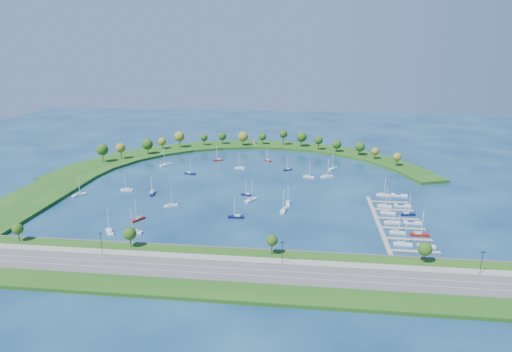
# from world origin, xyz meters

# --- Properties ---
(ground) EXTENTS (700.00, 700.00, 0.00)m
(ground) POSITION_xyz_m (0.00, 0.00, 0.00)
(ground) COLOR #082548
(ground) RESTS_ON ground
(south_shoreline) EXTENTS (420.00, 43.10, 11.60)m
(south_shoreline) POSITION_xyz_m (0.03, -122.88, 1.00)
(south_shoreline) COLOR #1A4E14
(south_shoreline) RESTS_ON ground
(breakwater) EXTENTS (286.74, 247.64, 2.00)m
(breakwater) POSITION_xyz_m (-46.33, 48.72, 0.99)
(breakwater) COLOR #1A4E14
(breakwater) RESTS_ON ground
(breakwater_trees) EXTENTS (236.90, 87.86, 14.79)m
(breakwater_trees) POSITION_xyz_m (-20.38, 87.07, 10.42)
(breakwater_trees) COLOR #382314
(breakwater_trees) RESTS_ON breakwater
(harbor_tower) EXTENTS (2.60, 2.60, 3.88)m
(harbor_tower) POSITION_xyz_m (-9.02, 115.64, 3.99)
(harbor_tower) COLOR gray
(harbor_tower) RESTS_ON breakwater
(dock_system) EXTENTS (24.28, 82.00, 1.60)m
(dock_system) POSITION_xyz_m (85.30, -61.00, 0.35)
(dock_system) COLOR gray
(dock_system) RESTS_ON ground
(moored_boat_0) EXTENTS (8.85, 2.82, 12.87)m
(moored_boat_0) POSITION_xyz_m (1.80, -62.55, 0.93)
(moored_boat_0) COLOR #0A0F40
(moored_boat_0) RESTS_ON ground
(moored_boat_1) EXTENTS (6.43, 8.48, 12.46)m
(moored_boat_1) POSITION_xyz_m (-50.35, -72.22, 0.92)
(moored_boat_1) COLOR maroon
(moored_boat_1) RESTS_ON ground
(moored_boat_2) EXTENTS (6.86, 5.25, 10.11)m
(moored_boat_2) POSITION_xyz_m (25.75, 36.14, 0.86)
(moored_boat_2) COLOR #0A0F40
(moored_boat_2) RESTS_ON ground
(moored_boat_3) EXTENTS (7.33, 8.92, 13.40)m
(moored_boat_3) POSITION_xyz_m (-58.07, -90.08, 0.95)
(moored_boat_3) COLOR white
(moored_boat_3) RESTS_ON ground
(moored_boat_4) EXTENTS (7.43, 3.35, 10.55)m
(moored_boat_4) POSITION_xyz_m (2.64, -24.94, 0.87)
(moored_boat_4) COLOR #0A0F40
(moored_boat_4) RESTS_ON ground
(moored_boat_5) EXTENTS (3.45, 8.29, 11.82)m
(moored_boat_5) POSITION_xyz_m (-57.03, -30.03, 0.90)
(moored_boat_5) COLOR #0A0F40
(moored_boat_5) RESTS_ON ground
(moored_boat_6) EXTENTS (6.84, 5.60, 10.27)m
(moored_boat_6) POSITION_xyz_m (7.96, 61.90, 0.86)
(moored_boat_6) COLOR maroon
(moored_boat_6) RESTS_ON ground
(moored_boat_7) EXTENTS (9.24, 6.24, 13.30)m
(moored_boat_7) POSITION_xyz_m (54.41, 20.83, 0.95)
(moored_boat_7) COLOR white
(moored_boat_7) RESTS_ON ground
(moored_boat_8) EXTENTS (2.57, 7.84, 11.38)m
(moored_boat_8) POSITION_xyz_m (29.15, -38.23, 0.89)
(moored_boat_8) COLOR white
(moored_boat_8) RESTS_ON ground
(moored_boat_9) EXTENTS (6.93, 8.34, 12.57)m
(moored_boat_9) POSITION_xyz_m (-102.42, -37.57, 0.92)
(moored_boat_9) COLOR white
(moored_boat_9) RESTS_ON ground
(moored_boat_10) EXTENTS (8.53, 9.11, 14.35)m
(moored_boat_10) POSITION_xyz_m (-70.53, 38.57, 0.98)
(moored_boat_10) COLOR white
(moored_boat_10) RESTS_ON ground
(moored_boat_11) EXTENTS (8.29, 2.53, 12.10)m
(moored_boat_11) POSITION_xyz_m (-11.19, 36.54, 0.91)
(moored_boat_11) COLOR white
(moored_boat_11) RESTS_ON ground
(moored_boat_12) EXTENTS (8.10, 2.83, 11.69)m
(moored_boat_12) POSITION_xyz_m (-76.39, -24.46, 0.90)
(moored_boat_12) COLOR white
(moored_boat_12) RESTS_ON ground
(moored_boat_13) EXTENTS (7.26, 7.78, 12.23)m
(moored_boat_13) POSITION_xyz_m (60.06, 43.05, 0.91)
(moored_boat_13) COLOR white
(moored_boat_13) RESTS_ON ground
(moored_boat_14) EXTENTS (8.32, 3.77, 11.82)m
(moored_boat_14) POSITION_xyz_m (41.45, 18.78, 0.90)
(moored_boat_14) COLOR white
(moored_boat_14) RESTS_ON ground
(moored_boat_15) EXTENTS (7.08, 8.88, 13.22)m
(moored_boat_15) POSITION_xyz_m (6.53, -34.69, 0.94)
(moored_boat_15) COLOR white
(moored_boat_15) RESTS_ON ground
(moored_boat_16) EXTENTS (8.71, 3.08, 12.55)m
(moored_boat_16) POSITION_xyz_m (-46.10, -88.38, 0.92)
(moored_boat_16) COLOR white
(moored_boat_16) RESTS_ON ground
(moored_boat_17) EXTENTS (8.51, 4.25, 12.04)m
(moored_boat_17) POSITION_xyz_m (-45.29, 17.11, 0.91)
(moored_boat_17) COLOR #0A0F40
(moored_boat_17) RESTS_ON ground
(moored_boat_18) EXTENTS (7.96, 6.03, 11.70)m
(moored_boat_18) POSITION_xyz_m (-39.12, -49.55, 0.90)
(moored_boat_18) COLOR white
(moored_boat_18) RESTS_ON ground
(moored_boat_19) EXTENTS (3.84, 9.14, 13.03)m
(moored_boat_19) POSITION_xyz_m (27.22, -49.68, 0.94)
(moored_boat_19) COLOR white
(moored_boat_19) RESTS_ON ground
(moored_boat_20) EXTENTS (4.00, 7.97, 11.29)m
(moored_boat_20) POSITION_xyz_m (-58.37, -27.23, 0.89)
(moored_boat_20) COLOR white
(moored_boat_20) RESTS_ON ground
(moored_boat_21) EXTENTS (8.47, 4.37, 12.00)m
(moored_boat_21) POSITION_xyz_m (-32.77, 58.42, 0.91)
(moored_boat_21) COLOR maroon
(moored_boat_21) RESTS_ON ground
(docked_boat_0) EXTENTS (8.54, 2.96, 12.34)m
(docked_boat_0) POSITION_xyz_m (85.52, -87.39, 0.92)
(docked_boat_0) COLOR white
(docked_boat_0) RESTS_ON ground
(docked_boat_1) EXTENTS (8.36, 3.32, 1.66)m
(docked_boat_1) POSITION_xyz_m (95.98, -88.05, 0.61)
(docked_boat_1) COLOR white
(docked_boat_1) RESTS_ON ground
(docked_boat_2) EXTENTS (7.54, 2.71, 10.86)m
(docked_boat_2) POSITION_xyz_m (85.53, -73.57, 0.88)
(docked_boat_2) COLOR white
(docked_boat_2) RESTS_ON ground
(docked_boat_3) EXTENTS (9.13, 2.64, 13.38)m
(docked_boat_3) POSITION_xyz_m (96.00, -75.26, 0.95)
(docked_boat_3) COLOR maroon
(docked_boat_3) RESTS_ON ground
(docked_boat_4) EXTENTS (8.72, 3.48, 12.46)m
(docked_boat_4) POSITION_xyz_m (85.51, -60.88, 0.92)
(docked_boat_4) COLOR white
(docked_boat_4) RESTS_ON ground
(docked_boat_5) EXTENTS (9.25, 3.04, 1.86)m
(docked_boat_5) POSITION_xyz_m (95.97, -59.74, 0.68)
(docked_boat_5) COLOR white
(docked_boat_5) RESTS_ON ground
(docked_boat_6) EXTENTS (8.51, 3.63, 12.12)m
(docked_boat_6) POSITION_xyz_m (85.52, -46.60, 0.91)
(docked_boat_6) COLOR white
(docked_boat_6) RESTS_ON ground
(docked_boat_7) EXTENTS (8.65, 3.44, 12.38)m
(docked_boat_7) POSITION_xyz_m (96.02, -47.77, 0.92)
(docked_boat_7) COLOR #0A0F40
(docked_boat_7) RESTS_ON ground
(docked_boat_8) EXTENTS (8.35, 3.21, 11.97)m
(docked_boat_8) POSITION_xyz_m (85.52, -36.00, 0.91)
(docked_boat_8) COLOR white
(docked_boat_8) RESTS_ON ground
(docked_boat_9) EXTENTS (9.48, 2.89, 1.92)m
(docked_boat_9) POSITION_xyz_m (95.96, -34.20, 0.71)
(docked_boat_9) COLOR white
(docked_boat_9) RESTS_ON ground
(docked_boat_10) EXTENTS (8.52, 3.21, 12.23)m
(docked_boat_10) POSITION_xyz_m (87.92, -15.82, 0.91)
(docked_boat_10) COLOR white
(docked_boat_10) RESTS_ON ground
(docked_boat_11) EXTENTS (10.05, 4.26, 1.99)m
(docked_boat_11) POSITION_xyz_m (97.86, -15.21, 0.73)
(docked_boat_11) COLOR white
(docked_boat_11) RESTS_ON ground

